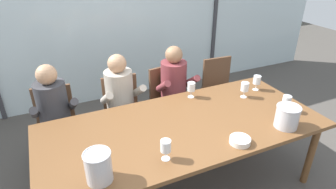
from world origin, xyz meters
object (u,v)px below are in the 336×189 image
Objects in this scene: person_charcoal_jacket at (55,113)px; wine_glass_near_bucket at (166,147)px; ice_bucket_primary at (98,166)px; wine_glass_center_pour at (245,87)px; chair_right_of_center at (219,85)px; wine_glass_by_right_taster at (191,87)px; chair_left_of_center at (123,107)px; person_beige_jumper at (122,99)px; wine_glass_by_left_taster at (287,101)px; person_maroon_top at (176,88)px; tasting_bowl at (240,141)px; wine_glass_spare_empty at (257,81)px; chair_center at (168,95)px; dining_table at (183,130)px; ice_bucket_secondary at (287,116)px; chair_near_curtain at (56,120)px.

person_charcoal_jacket reaches higher than wine_glass_near_bucket.
ice_bucket_primary is 1.36× the size of wine_glass_center_pour.
wine_glass_by_right_taster reaches higher than chair_right_of_center.
wine_glass_by_right_taster is (0.64, -0.52, 0.37)m from chair_left_of_center.
person_beige_jumper is 6.93× the size of wine_glass_center_pour.
wine_glass_by_left_taster reaches higher than chair_left_of_center.
wine_glass_by_right_taster is at bearing 50.76° from wine_glass_near_bucket.
ice_bucket_primary is 1.36× the size of wine_glass_near_bucket.
wine_glass_by_right_taster is (-0.53, 0.24, 0.00)m from wine_glass_center_pour.
wine_glass_center_pour is at bearing -32.25° from person_beige_jumper.
ice_bucket_primary is 1.36× the size of wine_glass_by_right_taster.
tasting_bowl is at bearing -90.19° from person_maroon_top.
ice_bucket_primary is at bearing -108.25° from chair_left_of_center.
ice_bucket_primary is at bearing -160.94° from wine_glass_spare_empty.
wine_glass_center_pour is at bearing -24.49° from wine_glass_by_right_taster.
wine_glass_spare_empty is (1.43, -0.56, 0.20)m from person_beige_jumper.
chair_center is 0.74× the size of person_beige_jumper.
wine_glass_spare_empty is at bearing 43.38° from tasting_bowl.
ice_bucket_primary is at bearing -145.05° from wine_glass_by_right_taster.
tasting_bowl is at bearing -6.56° from wine_glass_near_bucket.
person_beige_jumper is 1.00× the size of person_maroon_top.
wine_glass_by_left_taster is 0.97m from wine_glass_by_right_taster.
ice_bucket_primary reaches higher than wine_glass_spare_empty.
person_charcoal_jacket is 1.47m from wine_glass_by_right_taster.
wine_glass_near_bucket is (-1.38, -0.16, -0.00)m from wine_glass_by_left_taster.
person_beige_jumper reaches higher than tasting_bowl.
ice_bucket_primary is 2.06m from wine_glass_spare_empty.
wine_glass_center_pour is (-0.24, -0.79, 0.37)m from chair_right_of_center.
person_beige_jumper reaches higher than dining_table.
ice_bucket_primary is at bearing -161.05° from wine_glass_center_pour.
chair_center is 5.10× the size of wine_glass_spare_empty.
wine_glass_by_right_taster reaches higher than chair_left_of_center.
wine_glass_center_pour is 0.25m from wine_glass_spare_empty.
wine_glass_spare_empty is at bearing 19.06° from ice_bucket_primary.
wine_glass_center_pour is (0.51, -0.65, 0.20)m from person_maroon_top.
ice_bucket_secondary is at bearing -96.72° from chair_right_of_center.
wine_glass_center_pour is (1.93, -0.80, 0.37)m from chair_near_curtain.
chair_near_curtain is 1.00× the size of chair_right_of_center.
person_charcoal_jacket reaches higher than ice_bucket_primary.
dining_table is 0.92m from person_beige_jumper.
dining_table is 1.09m from chair_center.
ice_bucket_primary is 1.09× the size of ice_bucket_secondary.
chair_right_of_center is (0.78, -0.02, 0.00)m from chair_center.
ice_bucket_primary is at bearing -116.68° from person_beige_jumper.
wine_glass_near_bucket is at bearing -129.24° from wine_glass_by_right_taster.
dining_table is at bearing -134.17° from chair_right_of_center.
chair_center is at bearing 91.61° from wine_glass_by_right_taster.
ice_bucket_primary reaches higher than tasting_bowl.
chair_near_curtain is 1.44m from person_maroon_top.
person_charcoal_jacket is 0.73m from person_beige_jumper.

